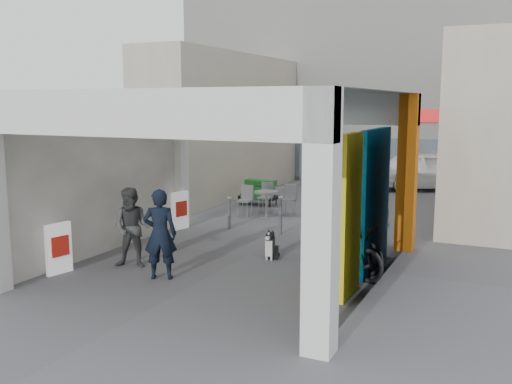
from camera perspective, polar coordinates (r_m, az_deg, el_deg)
The scene contains 21 objects.
ground at distance 12.50m, azimuth -0.89°, elevation -6.38°, with size 90.00×90.00×0.00m, color #4F4F53.
arcade_canopy at distance 11.13m, azimuth -0.26°, elevation 3.79°, with size 6.40×6.45×6.40m.
far_building at distance 25.40m, azimuth 13.22°, elevation 10.25°, with size 18.00×4.08×8.00m.
plaza_bldg_left at distance 20.80m, azimuth -3.07°, elevation 6.71°, with size 2.00×9.00×5.00m, color beige.
plaza_bldg_right at distance 18.38m, azimuth 22.69°, elevation 5.75°, with size 2.00×9.00×5.00m, color beige.
bollard_left at distance 15.08m, azimuth -2.69°, elevation -2.13°, with size 0.09×0.09×0.82m, color gray.
bollard_center at distance 14.40m, azimuth 2.46°, elevation -2.39°, with size 0.09×0.09×0.95m, color gray.
bollard_right at distance 14.16m, azimuth 8.99°, elevation -2.82°, with size 0.09×0.09×0.89m, color gray.
advert_board_near at distance 11.74m, azimuth -19.12°, elevation -5.33°, with size 0.20×0.55×1.00m.
advert_board_far at distance 15.08m, azimuth -7.60°, elevation -1.82°, with size 0.22×0.55×1.00m.
cafe_set at distance 16.96m, azimuth 1.05°, elevation -1.20°, with size 1.49×1.20×0.90m.
produce_stand at distance 18.55m, azimuth 0.28°, elevation -0.32°, with size 1.22×0.66×0.81m.
crate_stack at distance 18.69m, azimuth 9.03°, elevation -0.48°, with size 0.51×0.44×0.56m.
border_collie at distance 12.19m, azimuth 1.55°, elevation -5.54°, with size 0.24×0.47×0.65m.
man_with_dog at distance 10.86m, azimuth -9.57°, elevation -4.18°, with size 0.63×0.41×1.72m, color black.
man_back_turned at distance 11.73m, azimuth -12.26°, elevation -3.52°, with size 0.79×0.61×1.62m, color #3F3F42.
man_elderly at distance 13.46m, azimuth 11.73°, elevation -1.95°, with size 0.79×0.51×1.61m, color #5573A6.
man_crates at distance 19.02m, azimuth 11.14°, elevation 1.67°, with size 1.11×0.46×1.90m, color black.
bicycle_front at distance 11.13m, azimuth 8.76°, elevation -5.73°, with size 0.67×1.91×1.00m, color black.
bicycle_rear at distance 11.41m, azimuth 8.82°, elevation -5.24°, with size 0.50×1.75×1.05m, color black.
white_van at distance 22.70m, azimuth 17.01°, elevation 2.08°, with size 1.77×4.40×1.50m, color white.
Camera 1 is at (5.26, -10.84, 3.30)m, focal length 40.00 mm.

